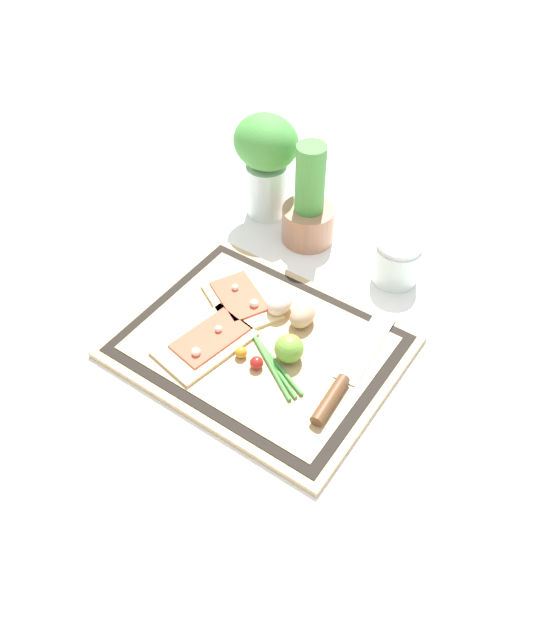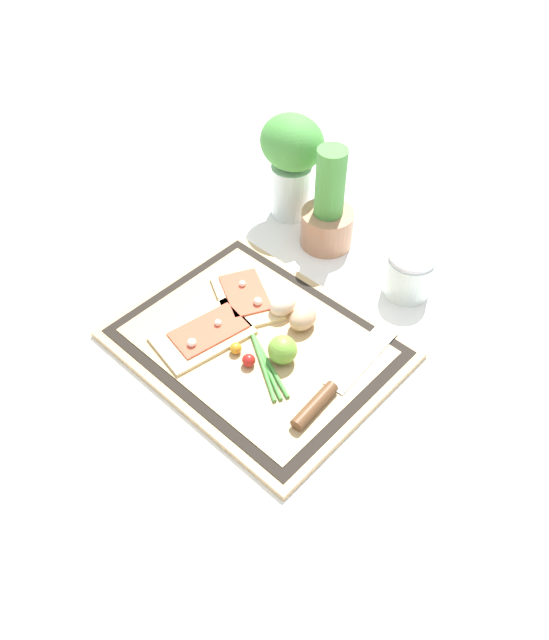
{
  "view_description": "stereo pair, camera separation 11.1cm",
  "coord_description": "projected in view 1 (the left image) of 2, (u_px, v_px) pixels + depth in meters",
  "views": [
    {
      "loc": [
        0.43,
        -0.58,
        0.85
      ],
      "look_at": [
        0.0,
        0.05,
        0.03
      ],
      "focal_mm": 35.0,
      "sensor_mm": 36.0,
      "label": 1
    },
    {
      "loc": [
        0.52,
        -0.51,
        0.85
      ],
      "look_at": [
        0.0,
        0.05,
        0.03
      ],
      "focal_mm": 35.0,
      "sensor_mm": 36.0,
      "label": 2
    }
  ],
  "objects": [
    {
      "name": "egg_pink",
      "position": [
        280.0,
        303.0,
        1.13
      ],
      "size": [
        0.04,
        0.06,
        0.04
      ],
      "primitive_type": "ellipsoid",
      "color": "beige",
      "rests_on": "cutting_board"
    },
    {
      "name": "cherry_tomato_red",
      "position": [
        257.0,
        363.0,
        1.05
      ],
      "size": [
        0.02,
        0.02,
        0.02
      ],
      "primitive_type": "sphere",
      "color": "red",
      "rests_on": "cutting_board"
    },
    {
      "name": "cutting_board",
      "position": [
        260.0,
        346.0,
        1.1
      ],
      "size": [
        0.47,
        0.37,
        0.02
      ],
      "color": "tan",
      "rests_on": "ground_plane"
    },
    {
      "name": "ground_plane",
      "position": [
        260.0,
        348.0,
        1.11
      ],
      "size": [
        6.0,
        6.0,
        0.0
      ],
      "primitive_type": "plane",
      "color": "white"
    },
    {
      "name": "sauce_jar",
      "position": [
        396.0,
        263.0,
        1.2
      ],
      "size": [
        0.09,
        0.09,
        0.09
      ],
      "color": "silver",
      "rests_on": "ground_plane"
    },
    {
      "name": "herb_glass",
      "position": [
        266.0,
        158.0,
        1.28
      ],
      "size": [
        0.14,
        0.12,
        0.23
      ],
      "color": "silver",
      "rests_on": "ground_plane"
    },
    {
      "name": "cherry_tomato_yellow",
      "position": [
        241.0,
        352.0,
        1.07
      ],
      "size": [
        0.02,
        0.02,
        0.02
      ],
      "primitive_type": "sphere",
      "color": "orange",
      "rests_on": "cutting_board"
    },
    {
      "name": "lime",
      "position": [
        290.0,
        348.0,
        1.06
      ],
      "size": [
        0.05,
        0.05,
        0.05
      ],
      "primitive_type": "sphere",
      "color": "#70A838",
      "rests_on": "cutting_board"
    },
    {
      "name": "egg_brown",
      "position": [
        302.0,
        315.0,
        1.11
      ],
      "size": [
        0.04,
        0.06,
        0.04
      ],
      "primitive_type": "ellipsoid",
      "color": "tan",
      "rests_on": "cutting_board"
    },
    {
      "name": "scallion_bunch",
      "position": [
        253.0,
        335.0,
        1.1
      ],
      "size": [
        0.29,
        0.17,
        0.01
      ],
      "color": "#47933D",
      "rests_on": "cutting_board"
    },
    {
      "name": "pizza_slice_far",
      "position": [
        242.0,
        300.0,
        1.16
      ],
      "size": [
        0.18,
        0.16,
        0.02
      ],
      "color": "beige",
      "rests_on": "cutting_board"
    },
    {
      "name": "pizza_slice_near",
      "position": [
        206.0,
        342.0,
        1.09
      ],
      "size": [
        0.13,
        0.18,
        0.02
      ],
      "color": "beige",
      "rests_on": "cutting_board"
    },
    {
      "name": "herb_pot",
      "position": [
        309.0,
        209.0,
        1.26
      ],
      "size": [
        0.11,
        0.11,
        0.22
      ],
      "color": "#AD7A5B",
      "rests_on": "ground_plane"
    },
    {
      "name": "knife",
      "position": [
        342.0,
        383.0,
        1.03
      ],
      "size": [
        0.05,
        0.28,
        0.02
      ],
      "color": "silver",
      "rests_on": "cutting_board"
    }
  ]
}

